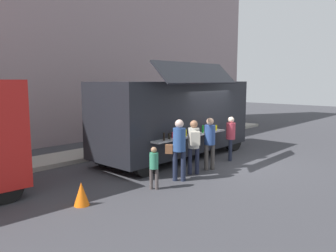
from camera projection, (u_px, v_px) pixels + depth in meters
ground_plane at (227, 162)px, 11.76m from camera, size 60.00×60.00×0.00m
curb_strip at (41, 163)px, 11.41m from camera, size 28.00×1.60×0.15m
building_behind at (13, 21)px, 14.05m from camera, size 32.00×2.40×10.72m
food_truck_main at (175, 116)px, 12.35m from camera, size 6.51×3.11×3.46m
traffic_cone_orange at (81, 194)px, 7.65m from camera, size 0.36×0.36×0.55m
trash_bin at (188, 129)px, 16.63m from camera, size 0.60×0.60×0.91m
customer_front_ordering at (210, 139)px, 10.66m from camera, size 0.34×0.34×1.69m
customer_mid_with_backpack at (194, 142)px, 10.08m from camera, size 0.51×0.52×1.67m
customer_rear_waiting at (179, 145)px, 9.44m from camera, size 0.47×0.55×1.78m
customer_extra_browsing at (231, 134)px, 11.93m from camera, size 0.32×0.32×1.59m
child_near_queue at (154, 164)px, 8.74m from camera, size 0.23×0.23×1.15m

